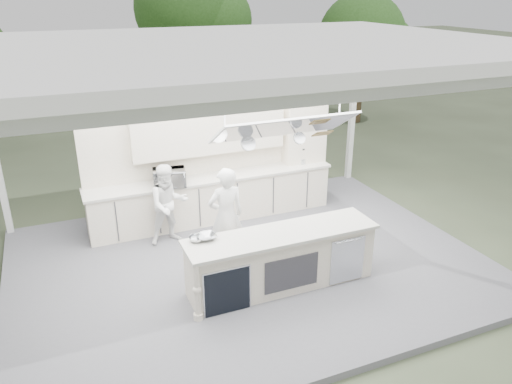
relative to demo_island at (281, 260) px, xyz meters
name	(u,v)px	position (x,y,z in m)	size (l,w,h in m)	color
ground	(249,267)	(-0.18, 0.91, -0.60)	(90.00, 90.00, 0.00)	#4B563B
stage_deck	(249,264)	(-0.18, 0.91, -0.54)	(8.00, 6.00, 0.12)	#57585C
tent	(248,51)	(-0.18, 0.90, 3.11)	(8.20, 6.20, 3.86)	white
demo_island	(281,260)	(0.00, 0.00, 0.00)	(3.10, 0.79, 0.95)	white
back_counter	(214,197)	(-0.18, 2.81, 0.00)	(5.08, 0.72, 0.95)	white
back_wall_unit	(229,146)	(0.27, 3.03, 0.98)	(5.05, 0.48, 2.25)	white
tree_cluster	(127,31)	(-0.34, 10.68, 2.69)	(19.55, 9.40, 5.85)	#4E4027
head_chef	(226,216)	(-0.52, 1.08, 0.39)	(0.63, 0.42, 1.74)	white
sous_chef	(169,204)	(-1.25, 2.18, 0.29)	(0.74, 0.58, 1.53)	white
toaster_oven	(169,178)	(-1.11, 2.61, 0.64)	(0.60, 0.41, 0.33)	#B8BABF
bowl_large	(207,237)	(-1.12, 0.26, 0.51)	(0.29, 0.29, 0.07)	#B8BBBF
bowl_small	(197,239)	(-1.28, 0.26, 0.51)	(0.23, 0.23, 0.07)	#B7BABE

